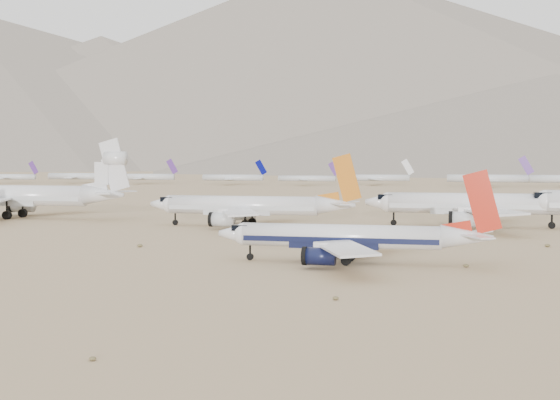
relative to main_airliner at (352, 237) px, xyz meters
name	(u,v)px	position (x,y,z in m)	size (l,w,h in m)	color
ground	(294,263)	(-8.24, -2.15, -3.79)	(7000.00, 7000.00, 0.00)	#9A7959
main_airliner	(352,237)	(0.00, 0.00, 0.00)	(39.04, 38.13, 13.78)	silver
row2_gold_tail	(485,205)	(20.20, 66.41, 1.31)	(51.20, 50.07, 18.23)	silver
row2_orange_tail	(251,206)	(-30.83, 55.96, 0.83)	(46.18, 45.18, 16.47)	silver
row2_white_trijet	(20,195)	(-95.11, 66.00, 2.14)	(57.81, 56.50, 20.49)	silver
distant_storage_row	(356,178)	(-45.33, 333.82, 0.63)	(475.47, 59.25, 14.89)	silver
mountain_range	(489,78)	(61.94, 1645.86, 186.53)	(7354.00, 3024.00, 470.00)	slate
desert_scrub	(39,280)	(-35.16, -26.22, -3.50)	(219.83, 121.67, 0.63)	brown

